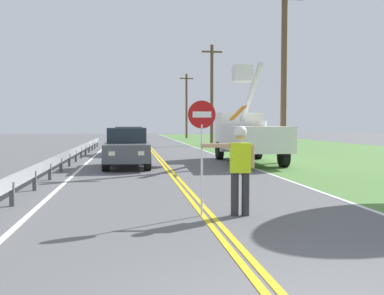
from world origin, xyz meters
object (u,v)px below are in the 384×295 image
(utility_pole_far, at_px, (187,105))
(utility_pole_near, at_px, (284,71))
(flagger_worker, at_px, (240,164))
(utility_pole_mid, at_px, (212,93))
(oncoming_sedan_nearest, at_px, (127,148))
(utility_bucket_truck, at_px, (246,134))
(stop_sign_paddle, at_px, (202,132))
(oncoming_sedan_second, at_px, (129,141))

(utility_pole_far, bearing_deg, utility_pole_near, -90.27)
(flagger_worker, relative_size, utility_pole_far, 0.21)
(utility_pole_near, xyz_separation_m, utility_pole_mid, (-0.14, 17.28, 0.18))
(utility_pole_near, bearing_deg, oncoming_sedan_nearest, -170.69)
(oncoming_sedan_nearest, height_order, utility_pole_near, utility_pole_near)
(utility_bucket_truck, relative_size, utility_pole_near, 0.82)
(flagger_worker, height_order, utility_pole_far, utility_pole_far)
(flagger_worker, xyz_separation_m, oncoming_sedan_nearest, (-2.33, 10.01, -0.21))
(utility_pole_mid, bearing_deg, stop_sign_paddle, -101.37)
(stop_sign_paddle, distance_m, utility_pole_near, 12.86)
(oncoming_sedan_second, xyz_separation_m, utility_pole_near, (7.35, -6.83, 3.56))
(stop_sign_paddle, relative_size, utility_pole_near, 0.28)
(utility_bucket_truck, bearing_deg, utility_pole_near, -19.94)
(utility_bucket_truck, bearing_deg, oncoming_sedan_second, 132.47)
(utility_bucket_truck, xyz_separation_m, utility_pole_mid, (1.51, 16.68, 3.18))
(flagger_worker, xyz_separation_m, utility_pole_mid, (4.95, 28.50, 3.53))
(oncoming_sedan_nearest, relative_size, oncoming_sedan_second, 1.00)
(flagger_worker, bearing_deg, utility_pole_near, 65.59)
(stop_sign_paddle, height_order, oncoming_sedan_second, stop_sign_paddle)
(flagger_worker, height_order, stop_sign_paddle, stop_sign_paddle)
(utility_bucket_truck, bearing_deg, oncoming_sedan_nearest, -162.54)
(stop_sign_paddle, xyz_separation_m, oncoming_sedan_second, (-1.50, 17.96, -0.88))
(utility_pole_near, xyz_separation_m, utility_pole_far, (0.17, 36.59, 0.04))
(stop_sign_paddle, relative_size, utility_pole_far, 0.27)
(flagger_worker, height_order, utility_bucket_truck, utility_bucket_truck)
(stop_sign_paddle, bearing_deg, flagger_worker, -6.90)
(stop_sign_paddle, distance_m, oncoming_sedan_second, 18.05)
(oncoming_sedan_second, relative_size, utility_pole_far, 0.48)
(utility_bucket_truck, relative_size, oncoming_sedan_second, 1.67)
(oncoming_sedan_nearest, height_order, utility_pole_far, utility_pole_far)
(utility_pole_near, height_order, utility_pole_mid, utility_pole_mid)
(utility_bucket_truck, relative_size, oncoming_sedan_nearest, 1.67)
(utility_bucket_truck, distance_m, oncoming_sedan_second, 8.47)
(utility_pole_mid, height_order, utility_pole_far, utility_pole_mid)
(stop_sign_paddle, distance_m, utility_pole_far, 48.18)
(oncoming_sedan_nearest, xyz_separation_m, utility_pole_mid, (7.28, 18.50, 3.74))
(oncoming_sedan_second, bearing_deg, utility_pole_near, -42.88)
(flagger_worker, distance_m, utility_pole_near, 12.77)
(oncoming_sedan_nearest, xyz_separation_m, utility_pole_far, (7.60, 37.80, 3.61))
(oncoming_sedan_nearest, bearing_deg, utility_pole_mid, 68.52)
(flagger_worker, distance_m, stop_sign_paddle, 1.02)
(utility_bucket_truck, bearing_deg, stop_sign_paddle, -109.73)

